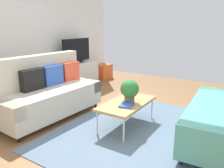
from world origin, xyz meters
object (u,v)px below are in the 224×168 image
(potted_plant, at_px, (130,90))
(bottle_0, at_px, (66,61))
(coffee_table, at_px, (127,104))
(tv_console, at_px, (77,74))
(table_book_0, at_px, (126,105))
(bottle_1, at_px, (69,60))
(storage_trunk, at_px, (103,71))
(vase_0, at_px, (59,62))
(couch_beige, at_px, (47,92))
(tv, at_px, (77,51))

(potted_plant, bearing_deg, bottle_0, 65.63)
(coffee_table, distance_m, tv_console, 2.85)
(table_book_0, xyz_separation_m, bottle_1, (1.36, 2.44, 0.31))
(tv_console, bearing_deg, storage_trunk, -5.19)
(coffee_table, bearing_deg, tv_console, 57.58)
(tv_console, distance_m, vase_0, 0.71)
(vase_0, height_order, bottle_0, bottle_0)
(table_book_0, distance_m, bottle_0, 2.77)
(storage_trunk, bearing_deg, bottle_1, 177.59)
(bottle_0, bearing_deg, tv_console, 5.40)
(couch_beige, distance_m, bottle_1, 1.87)
(coffee_table, height_order, bottle_0, bottle_0)
(couch_beige, xyz_separation_m, bottle_1, (1.59, 0.94, 0.29))
(coffee_table, relative_size, tv, 1.10)
(bottle_0, bearing_deg, couch_beige, -147.63)
(storage_trunk, height_order, vase_0, vase_0)
(tv, bearing_deg, storage_trunk, -4.16)
(couch_beige, distance_m, table_book_0, 1.52)
(storage_trunk, distance_m, bottle_1, 1.52)
(potted_plant, bearing_deg, vase_0, 69.50)
(tv_console, xyz_separation_m, tv, (0.00, -0.02, 0.63))
(table_book_0, height_order, vase_0, vase_0)
(coffee_table, distance_m, table_book_0, 0.18)
(table_book_0, bearing_deg, vase_0, 66.47)
(tv_console, height_order, potted_plant, potted_plant)
(potted_plant, bearing_deg, storage_trunk, 41.88)
(potted_plant, bearing_deg, bottle_1, 63.74)
(table_book_0, bearing_deg, bottle_1, 60.96)
(coffee_table, relative_size, vase_0, 6.77)
(tv_console, bearing_deg, coffee_table, -122.42)
(storage_trunk, relative_size, table_book_0, 2.17)
(couch_beige, relative_size, coffee_table, 1.75)
(bottle_0, bearing_deg, vase_0, 150.11)
(tv, distance_m, bottle_1, 0.39)
(tv_console, bearing_deg, bottle_1, -173.01)
(tv_console, relative_size, bottle_1, 6.65)
(potted_plant, xyz_separation_m, bottle_1, (1.18, 2.40, 0.12))
(bottle_0, bearing_deg, coffee_table, -115.03)
(storage_trunk, relative_size, vase_0, 3.20)
(table_book_0, distance_m, bottle_1, 2.81)
(coffee_table, bearing_deg, storage_trunk, 41.27)
(storage_trunk, height_order, bottle_1, bottle_1)
(tv, xyz_separation_m, table_book_0, (-1.68, -2.46, -0.52))
(tv_console, height_order, tv, tv)
(couch_beige, xyz_separation_m, tv_console, (1.91, 0.98, -0.13))
(tv, bearing_deg, vase_0, 173.12)
(tv_console, relative_size, tv, 1.40)
(couch_beige, height_order, bottle_0, couch_beige)
(coffee_table, xyz_separation_m, vase_0, (0.95, 2.46, 0.33))
(coffee_table, xyz_separation_m, storage_trunk, (2.63, 2.31, -0.17))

